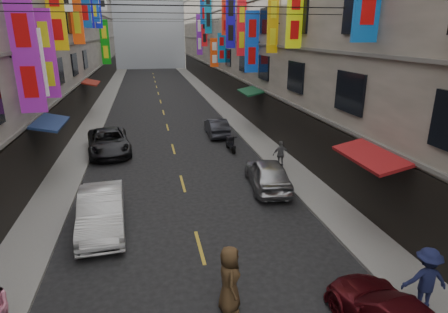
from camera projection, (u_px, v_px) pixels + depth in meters
name	position (u px, v px, depth m)	size (l,w,h in m)	color
sidewalk_left	(98.00, 114.00, 34.34)	(2.00, 90.00, 0.12)	slate
sidewalk_right	(225.00, 109.00, 36.67)	(2.00, 90.00, 0.12)	slate
building_row_left	(8.00, 3.00, 30.21)	(10.14, 90.00, 19.00)	#9B958D
building_row_right	(288.00, 7.00, 34.86)	(10.14, 90.00, 19.00)	#A4978A
haze_block	(148.00, 14.00, 78.51)	(18.00, 8.00, 22.00)	#AFB7C3
shop_signage	(159.00, 5.00, 26.55)	(14.00, 55.00, 11.43)	blue
street_awnings	(153.00, 118.00, 19.47)	(13.99, 35.20, 0.41)	#124322
overhead_cables	(167.00, 4.00, 21.60)	(14.00, 38.04, 1.24)	black
lane_markings	(165.00, 119.00, 32.74)	(0.12, 80.20, 0.01)	gold
scooter_far_right	(230.00, 144.00, 23.85)	(0.50, 1.80, 1.14)	black
car_left_mid	(102.00, 211.00, 14.23)	(1.61, 4.62, 1.52)	silver
car_left_far	(109.00, 142.00, 23.34)	(2.44, 5.30, 1.47)	black
car_right_mid	(268.00, 173.00, 18.08)	(1.75, 4.35, 1.48)	#A5A6A9
car_right_far	(217.00, 127.00, 27.37)	(1.36, 3.89, 1.28)	#2A2B32
pedestrian_rnear	(426.00, 279.00, 9.86)	(1.18, 0.61, 1.82)	#161B3E
pedestrian_rfar	(281.00, 154.00, 20.47)	(0.89, 0.51, 1.52)	#5D5D60
pedestrian_crossing	(229.00, 279.00, 9.98)	(0.94, 0.64, 1.92)	#4B351E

